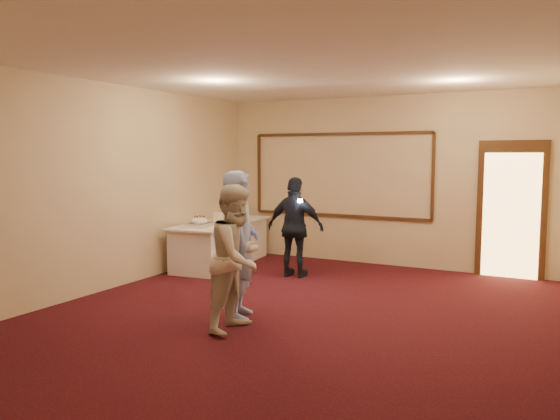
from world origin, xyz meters
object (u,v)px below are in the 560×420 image
object	(u,v)px
pavlova_tray	(199,222)
cupcake_stand	(235,209)
woman	(237,258)
buffet_table	(221,243)
guest	(295,227)
tart	(223,222)
plate_stack_a	(218,216)
man	(241,245)
plate_stack_b	(241,216)

from	to	relation	value
pavlova_tray	cupcake_stand	world-z (taller)	cupcake_stand
woman	cupcake_stand	bearing A→B (deg)	31.53
buffet_table	pavlova_tray	bearing A→B (deg)	-86.59
buffet_table	guest	size ratio (longest dim) A/B	1.52
cupcake_stand	tart	xyz separation A→B (m)	(0.40, -1.03, -0.13)
cupcake_stand	plate_stack_a	bearing A→B (deg)	-82.73
man	pavlova_tray	bearing A→B (deg)	20.29
tart	woman	size ratio (longest dim) A/B	0.18
plate_stack_a	guest	distance (m)	1.76
cupcake_stand	guest	distance (m)	2.12
man	woman	xyz separation A→B (m)	(0.20, -0.40, -0.07)
man	woman	bearing A→B (deg)	-179.68
tart	man	world-z (taller)	man
pavlova_tray	plate_stack_a	xyz separation A→B (m)	(-0.15, 0.78, 0.01)
guest	tart	bearing A→B (deg)	-5.32
pavlova_tray	cupcake_stand	distance (m)	1.54
cupcake_stand	guest	world-z (taller)	guest
plate_stack_a	plate_stack_b	distance (m)	0.44
plate_stack_a	woman	world-z (taller)	woman
cupcake_stand	woman	distance (m)	4.50
buffet_table	tart	world-z (taller)	tart
cupcake_stand	plate_stack_b	xyz separation A→B (m)	(0.37, -0.39, -0.08)
plate_stack_a	man	distance (m)	3.40
buffet_table	cupcake_stand	xyz separation A→B (m)	(-0.21, 0.81, 0.54)
cupcake_stand	guest	size ratio (longest dim) A/B	0.27
pavlova_tray	tart	distance (m)	0.51
plate_stack_a	woman	distance (m)	3.84
buffet_table	tart	xyz separation A→B (m)	(0.20, -0.22, 0.41)
buffet_table	cupcake_stand	bearing A→B (deg)	104.29
buffet_table	woman	bearing A→B (deg)	-53.54
pavlova_tray	plate_stack_b	bearing A→B (deg)	83.98
buffet_table	man	bearing A→B (deg)	-52.15
guest	plate_stack_a	bearing A→B (deg)	-14.74
plate_stack_a	man	size ratio (longest dim) A/B	0.12
plate_stack_a	guest	bearing A→B (deg)	-11.31
cupcake_stand	man	world-z (taller)	man
buffet_table	tart	distance (m)	0.51
cupcake_stand	tart	world-z (taller)	cupcake_stand
cupcake_stand	plate_stack_b	distance (m)	0.54
buffet_table	plate_stack_b	bearing A→B (deg)	69.07
cupcake_stand	guest	xyz separation A→B (m)	(1.82, -1.08, -0.12)
plate_stack_b	guest	xyz separation A→B (m)	(1.45, -0.69, -0.04)
guest	pavlova_tray	bearing A→B (deg)	12.14
cupcake_stand	man	xyz separation A→B (m)	(2.21, -3.39, -0.04)
cupcake_stand	plate_stack_a	size ratio (longest dim) A/B	2.11
buffet_table	man	distance (m)	3.31
buffet_table	cupcake_stand	size ratio (longest dim) A/B	5.55
cupcake_stand	man	bearing A→B (deg)	-56.88
pavlova_tray	man	world-z (taller)	man
tart	guest	bearing A→B (deg)	-1.89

